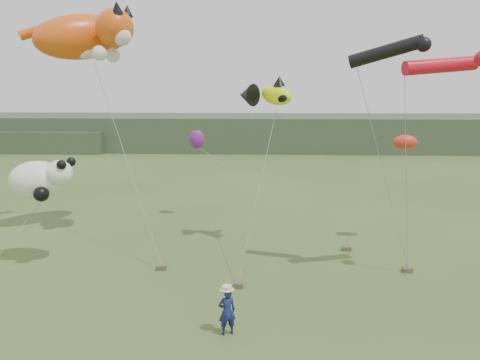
% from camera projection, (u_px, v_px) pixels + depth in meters
% --- Properties ---
extents(ground, '(120.00, 120.00, 0.00)m').
position_uv_depth(ground, '(243.00, 335.00, 14.42)').
color(ground, '#385123').
rests_on(ground, ground).
extents(headland, '(90.00, 13.00, 4.00)m').
position_uv_depth(headland, '(231.00, 133.00, 57.95)').
color(headland, '#2D3D28').
rests_on(headland, ground).
extents(festival_attendant, '(0.64, 0.53, 1.51)m').
position_uv_depth(festival_attendant, '(227.00, 311.00, 14.36)').
color(festival_attendant, '#151E51').
rests_on(festival_attendant, ground).
extents(sandbag_anchors, '(17.46, 4.65, 0.20)m').
position_uv_depth(sandbag_anchors, '(232.00, 269.00, 19.44)').
color(sandbag_anchors, brown).
rests_on(sandbag_anchors, ground).
extents(cat_kite, '(6.23, 4.79, 2.80)m').
position_uv_depth(cat_kite, '(89.00, 36.00, 22.28)').
color(cat_kite, '#D74C0E').
rests_on(cat_kite, ground).
extents(fish_kite, '(2.87, 1.88, 1.39)m').
position_uv_depth(fish_kite, '(265.00, 94.00, 21.16)').
color(fish_kite, '#EFFF0E').
rests_on(fish_kite, ground).
extents(tube_kites, '(4.82, 1.70, 1.48)m').
position_uv_depth(tube_kites, '(422.00, 58.00, 16.95)').
color(tube_kites, black).
rests_on(tube_kites, ground).
extents(panda_kite, '(2.82, 1.83, 1.76)m').
position_uv_depth(panda_kite, '(41.00, 179.00, 19.62)').
color(panda_kite, white).
rests_on(panda_kite, ground).
extents(misc_kites, '(11.41, 4.62, 1.23)m').
position_uv_depth(misc_kites, '(289.00, 141.00, 24.25)').
color(misc_kites, red).
rests_on(misc_kites, ground).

